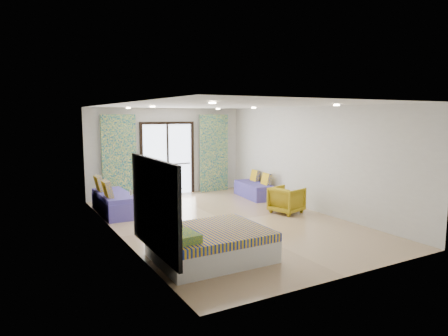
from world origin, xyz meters
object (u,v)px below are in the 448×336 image
coffee_table (168,190)px  daybed_right (254,189)px  daybed_left (114,202)px  armchair (287,199)px  bed (210,244)px

coffee_table → daybed_right: bearing=-15.4°
coffee_table → daybed_left: bearing=-158.8°
coffee_table → armchair: 3.47m
daybed_left → coffee_table: (1.72, 0.67, 0.05)m
coffee_table → armchair: armchair is taller
bed → daybed_right: (3.59, 4.04, -0.03)m
bed → coffee_table: 4.85m
daybed_left → coffee_table: bearing=21.1°
bed → coffee_table: size_ratio=2.49×
coffee_table → armchair: (2.14, -2.74, 0.03)m
bed → daybed_left: (-0.64, 4.06, 0.02)m
coffee_table → armchair: size_ratio=1.03×
daybed_right → armchair: (-0.37, -2.05, 0.12)m
armchair → daybed_right: bearing=-26.4°
daybed_left → armchair: size_ratio=2.59×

